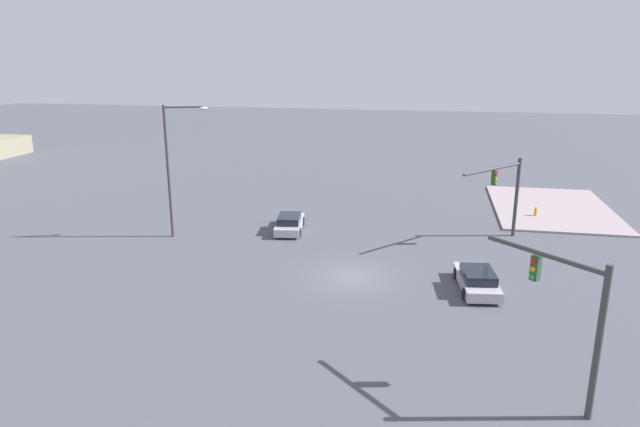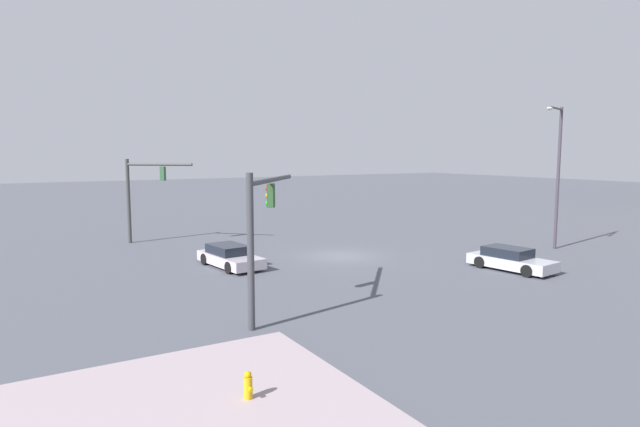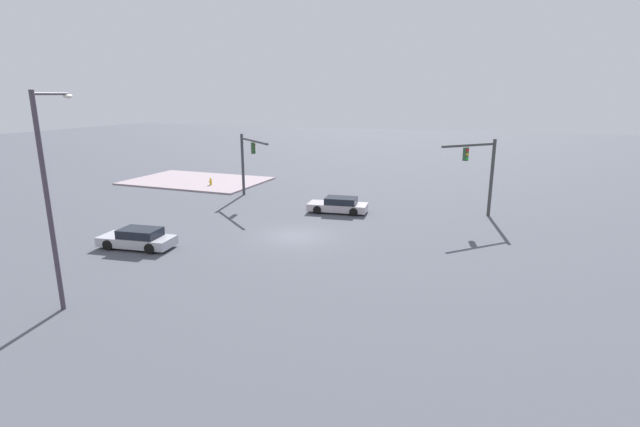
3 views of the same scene
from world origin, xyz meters
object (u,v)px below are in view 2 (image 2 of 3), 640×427
(streetlamp_curved_arm, at_px, (557,168))
(sedan_car_approaching, at_px, (230,257))
(sedan_car_waiting_far, at_px, (510,259))
(traffic_signal_opposite_side, at_px, (142,187))
(traffic_signal_near_corner, at_px, (261,219))
(fire_hydrant_on_curb, at_px, (248,386))

(streetlamp_curved_arm, distance_m, sedan_car_approaching, 21.40)
(streetlamp_curved_arm, relative_size, sedan_car_waiting_far, 1.95)
(traffic_signal_opposite_side, height_order, sedan_car_approaching, traffic_signal_opposite_side)
(traffic_signal_near_corner, xyz_separation_m, streetlamp_curved_arm, (-3.59, 22.38, 1.49))
(traffic_signal_opposite_side, bearing_deg, fire_hydrant_on_curb, -53.25)
(sedan_car_waiting_far, distance_m, fire_hydrant_on_curb, 19.46)
(traffic_signal_near_corner, relative_size, streetlamp_curved_arm, 0.61)
(traffic_signal_near_corner, height_order, streetlamp_curved_arm, streetlamp_curved_arm)
(traffic_signal_near_corner, height_order, fire_hydrant_on_curb, traffic_signal_near_corner)
(traffic_signal_opposite_side, height_order, sedan_car_waiting_far, traffic_signal_opposite_side)
(traffic_signal_opposite_side, bearing_deg, traffic_signal_near_corner, -46.10)
(streetlamp_curved_arm, relative_size, sedan_car_approaching, 1.91)
(traffic_signal_near_corner, relative_size, traffic_signal_opposite_side, 0.96)
(traffic_signal_opposite_side, distance_m, fire_hydrant_on_curb, 26.21)
(traffic_signal_opposite_side, xyz_separation_m, fire_hydrant_on_curb, (25.80, -3.15, -3.40))
(traffic_signal_near_corner, height_order, sedan_car_waiting_far, traffic_signal_near_corner)
(traffic_signal_opposite_side, distance_m, sedan_car_waiting_far, 24.23)
(traffic_signal_opposite_side, height_order, fire_hydrant_on_curb, traffic_signal_opposite_side)
(sedan_car_approaching, relative_size, sedan_car_waiting_far, 1.02)
(traffic_signal_near_corner, distance_m, sedan_car_waiting_far, 15.29)
(sedan_car_approaching, xyz_separation_m, fire_hydrant_on_curb, (15.49, -5.52, -0.09))
(traffic_signal_near_corner, xyz_separation_m, fire_hydrant_on_curb, (6.21, -3.22, -3.33))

